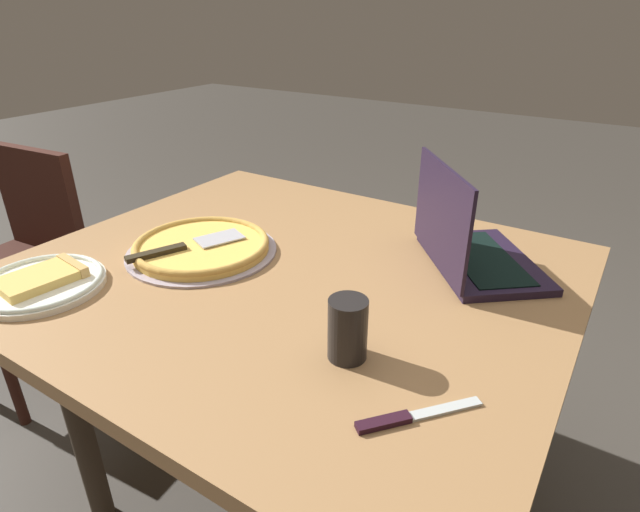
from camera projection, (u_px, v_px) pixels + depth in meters
ground_plane at (296, 479)px, 1.51m from camera, size 12.00×12.00×0.00m
dining_table at (290, 295)px, 1.23m from camera, size 1.24×1.08×0.70m
laptop at (468, 246)px, 1.19m from camera, size 0.38×0.40×0.25m
pizza_plate at (41, 282)px, 1.11m from camera, size 0.27×0.27×0.04m
pizza_tray at (201, 246)px, 1.27m from camera, size 0.37×0.37×0.03m
table_knife at (407, 417)px, 0.76m from camera, size 0.15×0.17×0.01m
drink_cup at (348, 328)px, 0.88m from camera, size 0.07×0.07×0.11m
chair_near at (22, 254)px, 1.77m from camera, size 0.42×0.42×0.83m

